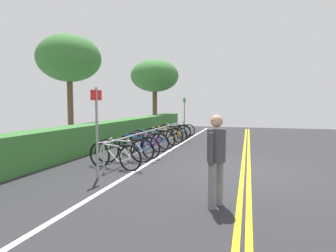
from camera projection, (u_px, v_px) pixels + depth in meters
ground_plane at (246, 171)px, 7.76m from camera, size 28.31×11.65×0.05m
centre_line_yellow_inner at (249, 170)px, 7.73m from camera, size 25.48×0.10×0.00m
centre_line_yellow_outer at (243, 170)px, 7.78m from camera, size 25.48×0.10×0.00m
bike_lane_stripe_white at (148, 164)px, 8.52m from camera, size 25.48×0.12×0.00m
bike_rack at (159, 132)px, 11.90m from camera, size 9.49×0.05×0.79m
bicycle_0 at (115, 156)px, 7.88m from camera, size 0.53×1.75×0.75m
bicycle_1 at (125, 150)px, 8.75m from camera, size 0.64×1.77×0.77m
bicycle_2 at (138, 146)px, 9.58m from camera, size 0.61×1.71×0.77m
bicycle_3 at (146, 142)px, 10.66m from camera, size 0.46×1.77×0.75m
bicycle_4 at (153, 139)px, 11.42m from camera, size 0.46×1.85×0.78m
bicycle_5 at (163, 136)px, 12.39m from camera, size 0.53×1.76×0.79m
bicycle_6 at (168, 134)px, 13.30m from camera, size 0.46×1.79×0.75m
bicycle_7 at (174, 132)px, 14.22m from camera, size 0.46×1.73×0.78m
bicycle_8 at (175, 131)px, 15.13m from camera, size 0.46×1.73×0.75m
bicycle_9 at (180, 130)px, 16.05m from camera, size 0.55×1.74×0.70m
pedestrian at (216, 155)px, 4.92m from camera, size 0.46×0.32×1.61m
sign_post_near at (97, 124)px, 6.78m from camera, size 0.36×0.10×2.17m
sign_post_far at (184, 111)px, 17.49m from camera, size 0.36×0.07×2.15m
hedge_backdrop at (124, 130)px, 13.96m from camera, size 18.44×0.91×1.01m
tree_mid at (69, 59)px, 13.13m from camera, size 2.91×2.91×4.93m
tree_far_right at (155, 76)px, 21.31m from camera, size 3.57×3.57×5.03m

